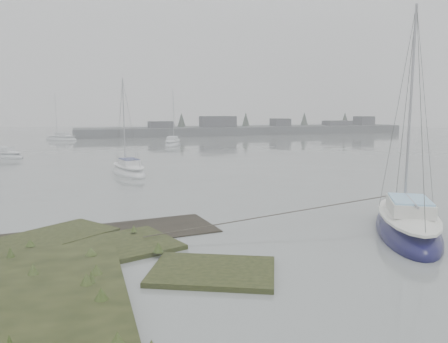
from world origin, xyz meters
TOP-DOWN VIEW (x-y plane):
  - ground at (0.00, 30.00)m, footprint 160.00×160.00m
  - far_shoreline at (26.84, 61.90)m, footprint 60.00×8.00m
  - sailboat_main at (8.58, 0.99)m, footprint 5.24×6.66m
  - sailboat_white at (0.25, 19.56)m, footprint 2.81×5.45m
  - sailboat_far_a at (-9.99, 33.78)m, footprint 4.72×4.22m
  - sailboat_far_b at (8.15, 42.27)m, footprint 3.69×5.59m
  - sailboat_far_c at (-5.59, 56.64)m, footprint 5.25×4.52m

SIDE VIEW (x-z plane):
  - ground at x=0.00m, z-range 0.00..0.00m
  - sailboat_far_a at x=-9.99m, z-range -3.17..3.59m
  - sailboat_white at x=0.25m, z-range -3.44..3.90m
  - sailboat_far_c at x=-5.59m, z-range -3.48..3.94m
  - sailboat_far_b at x=8.15m, z-range -3.53..3.99m
  - sailboat_main at x=8.58m, z-range -4.31..4.88m
  - far_shoreline at x=26.84m, z-range -1.22..2.93m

